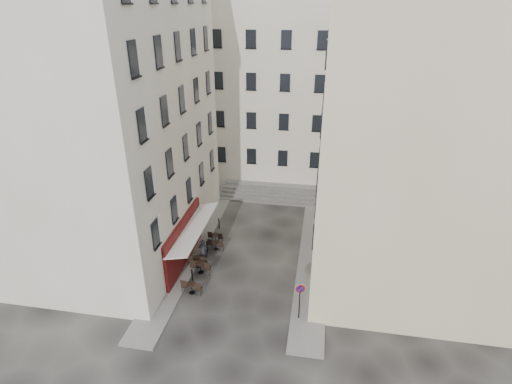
% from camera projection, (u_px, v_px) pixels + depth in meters
% --- Properties ---
extents(ground, '(90.00, 90.00, 0.00)m').
position_uv_depth(ground, '(243.00, 278.00, 26.92)').
color(ground, black).
rests_on(ground, ground).
extents(sidewalk_left, '(2.00, 22.00, 0.12)m').
position_uv_depth(sidewalk_left, '(197.00, 239.00, 31.14)').
color(sidewalk_left, slate).
rests_on(sidewalk_left, ground).
extents(sidewalk_right, '(2.00, 18.00, 0.12)m').
position_uv_depth(sidewalk_right, '(313.00, 258.00, 28.86)').
color(sidewalk_right, slate).
rests_on(sidewalk_right, ground).
extents(building_left, '(12.20, 16.20, 20.60)m').
position_uv_depth(building_left, '(97.00, 109.00, 26.77)').
color(building_left, beige).
rests_on(building_left, ground).
extents(building_right, '(12.20, 14.20, 18.60)m').
position_uv_depth(building_right, '(421.00, 138.00, 24.40)').
color(building_right, '#BCAF8C').
rests_on(building_right, ground).
extents(building_back, '(18.20, 10.20, 18.60)m').
position_uv_depth(building_back, '(270.00, 85.00, 39.96)').
color(building_back, beige).
rests_on(building_back, ground).
extents(cafe_storefront, '(1.74, 7.30, 3.50)m').
position_uv_depth(cafe_storefront, '(185.00, 240.00, 27.66)').
color(cafe_storefront, '#4D0D0B').
rests_on(cafe_storefront, ground).
extents(stone_steps, '(9.00, 3.15, 0.80)m').
position_uv_depth(stone_steps, '(270.00, 193.00, 37.93)').
color(stone_steps, '#595654').
rests_on(stone_steps, ground).
extents(bollard_near, '(0.12, 0.12, 0.98)m').
position_uv_depth(bollard_near, '(192.00, 275.00, 26.30)').
color(bollard_near, black).
rests_on(bollard_near, ground).
extents(bollard_mid, '(0.12, 0.12, 0.98)m').
position_uv_depth(bollard_mid, '(207.00, 246.00, 29.42)').
color(bollard_mid, black).
rests_on(bollard_mid, ground).
extents(bollard_far, '(0.12, 0.12, 0.98)m').
position_uv_depth(bollard_far, '(219.00, 223.00, 32.53)').
color(bollard_far, black).
rests_on(bollard_far, ground).
extents(no_parking_sign, '(0.57, 0.18, 2.53)m').
position_uv_depth(no_parking_sign, '(300.00, 295.00, 22.61)').
color(no_parking_sign, black).
rests_on(no_parking_sign, ground).
extents(bistro_table_a, '(1.35, 0.63, 0.95)m').
position_uv_depth(bistro_table_a, '(192.00, 287.00, 25.30)').
color(bistro_table_a, black).
rests_on(bistro_table_a, ground).
extents(bistro_table_b, '(1.43, 0.67, 1.00)m').
position_uv_depth(bistro_table_b, '(201.00, 266.00, 27.20)').
color(bistro_table_b, black).
rests_on(bistro_table_b, ground).
extents(bistro_table_c, '(1.37, 0.64, 0.96)m').
position_uv_depth(bistro_table_c, '(198.00, 261.00, 27.84)').
color(bistro_table_c, black).
rests_on(bistro_table_c, ground).
extents(bistro_table_d, '(1.23, 0.58, 0.86)m').
position_uv_depth(bistro_table_d, '(216.00, 245.00, 29.80)').
color(bistro_table_d, black).
rests_on(bistro_table_d, ground).
extents(bistro_table_e, '(1.19, 0.56, 0.83)m').
position_uv_depth(bistro_table_e, '(216.00, 237.00, 30.81)').
color(bistro_table_e, black).
rests_on(bistro_table_e, ground).
extents(pedestrian, '(0.76, 0.64, 1.78)m').
position_uv_depth(pedestrian, '(203.00, 251.00, 28.27)').
color(pedestrian, '#222428').
rests_on(pedestrian, ground).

